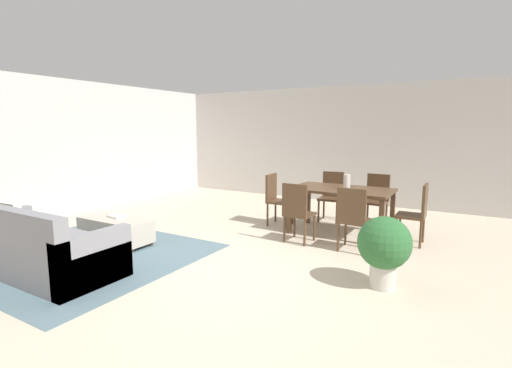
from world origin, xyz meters
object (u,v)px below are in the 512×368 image
at_px(dining_table, 341,194).
at_px(dining_chair_far_left, 332,193).
at_px(dining_chair_near_right, 353,216).
at_px(book_on_ottoman, 117,216).
at_px(couch, 36,248).
at_px(dining_chair_far_right, 376,197).
at_px(dining_chair_head_west, 276,196).
at_px(dining_chair_head_east, 417,211).
at_px(ottoman_table, 115,229).
at_px(dining_chair_near_left, 297,209).
at_px(vase_centerpiece, 347,182).
at_px(potted_plant, 384,246).

distance_m(dining_table, dining_chair_far_left, 0.92).
xyz_separation_m(dining_chair_near_right, book_on_ottoman, (-3.22, -1.36, -0.12)).
bearing_deg(couch, book_on_ottoman, 95.61).
distance_m(dining_chair_far_right, dining_chair_head_west, 1.79).
distance_m(dining_chair_far_left, dining_chair_head_east, 1.78).
bearing_deg(ottoman_table, dining_chair_far_right, 44.90).
bearing_deg(dining_table, couch, -127.32).
bearing_deg(dining_chair_near_right, dining_chair_head_east, 48.36).
bearing_deg(dining_table, ottoman_table, -140.72).
bearing_deg(dining_chair_head_east, dining_chair_near_left, -151.94).
relative_size(dining_chair_near_left, book_on_ottoman, 3.54).
xyz_separation_m(dining_table, dining_chair_far_right, (0.37, 0.86, -0.15)).
xyz_separation_m(dining_chair_near_left, dining_chair_far_right, (0.78, 1.69, 0.00)).
distance_m(dining_chair_near_left, dining_chair_near_right, 0.84).
xyz_separation_m(dining_chair_far_left, vase_centerpiece, (0.52, -0.81, 0.36)).
height_order(dining_chair_near_left, dining_chair_far_left, same).
bearing_deg(ottoman_table, dining_chair_far_left, 52.69).
distance_m(couch, dining_chair_head_west, 3.78).
height_order(dining_chair_near_left, dining_chair_far_right, same).
bearing_deg(couch, dining_table, 52.68).
xyz_separation_m(dining_chair_near_left, book_on_ottoman, (-2.39, -1.34, -0.12)).
height_order(dining_chair_near_left, dining_chair_head_west, same).
relative_size(book_on_ottoman, potted_plant, 0.33).
xyz_separation_m(dining_chair_near_left, dining_chair_head_east, (1.57, 0.83, 0.00)).
xyz_separation_m(dining_chair_head_west, potted_plant, (2.26, -1.81, -0.05)).
distance_m(dining_chair_head_east, dining_chair_head_west, 2.35).
relative_size(dining_chair_far_right, dining_chair_head_west, 1.00).
bearing_deg(dining_chair_head_west, couch, -112.91).
xyz_separation_m(dining_chair_far_right, dining_chair_head_west, (-1.56, -0.88, 0.00)).
xyz_separation_m(dining_chair_far_left, dining_chair_head_west, (-0.76, -0.81, 0.00)).
height_order(dining_chair_far_right, dining_chair_head_east, same).
bearing_deg(vase_centerpiece, potted_plant, -61.58).
distance_m(dining_chair_far_left, potted_plant, 3.02).
bearing_deg(ottoman_table, dining_chair_head_west, 55.09).
xyz_separation_m(dining_chair_head_west, vase_centerpiece, (1.28, 0.00, 0.36)).
relative_size(dining_table, dining_chair_near_right, 1.74).
distance_m(couch, vase_centerpiece, 4.47).
relative_size(dining_chair_far_right, book_on_ottoman, 3.54).
distance_m(dining_chair_head_east, book_on_ottoman, 4.51).
xyz_separation_m(ottoman_table, vase_centerpiece, (2.84, 2.24, 0.66)).
distance_m(dining_chair_head_west, vase_centerpiece, 1.33).
relative_size(dining_chair_near_left, dining_chair_head_west, 1.00).
distance_m(dining_chair_head_east, potted_plant, 1.83).
distance_m(dining_chair_near_left, dining_chair_far_left, 1.63).
height_order(dining_table, book_on_ottoman, dining_table).
height_order(ottoman_table, dining_chair_far_left, dining_chair_far_left).
relative_size(dining_chair_head_west, potted_plant, 1.16).
xyz_separation_m(dining_table, vase_centerpiece, (0.09, -0.01, 0.21)).
relative_size(dining_chair_near_left, vase_centerpiece, 3.89).
height_order(couch, dining_chair_head_west, dining_chair_head_west).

